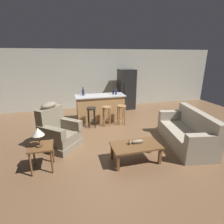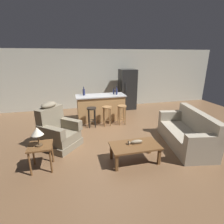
{
  "view_description": "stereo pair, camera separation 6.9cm",
  "coord_description": "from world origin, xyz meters",
  "px_view_note": "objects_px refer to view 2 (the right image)",
  "views": [
    {
      "loc": [
        -1.17,
        -4.81,
        2.34
      ],
      "look_at": [
        0.07,
        -0.1,
        0.75
      ],
      "focal_mm": 28.0,
      "sensor_mm": 36.0,
      "label": 1
    },
    {
      "loc": [
        -1.1,
        -4.83,
        2.34
      ],
      "look_at": [
        0.07,
        -0.1,
        0.75
      ],
      "focal_mm": 28.0,
      "sensor_mm": 36.0,
      "label": 2
    }
  ],
  "objects_px": {
    "coffee_table": "(135,147)",
    "recliner_near_lamp": "(58,131)",
    "bar_stool_middle": "(107,112)",
    "bottle_short_amber": "(114,92)",
    "end_table": "(41,149)",
    "kitchen_island": "(101,107)",
    "bar_stool_left": "(92,114)",
    "refrigerator": "(127,89)",
    "bar_stool_right": "(122,111)",
    "couch": "(187,133)",
    "bottle_wine_dark": "(84,92)",
    "fish_figurine": "(135,142)",
    "bottle_tall_green": "(117,91)",
    "table_lamp": "(37,132)"
  },
  "relations": [
    {
      "from": "end_table",
      "to": "bar_stool_middle",
      "type": "bearing_deg",
      "value": 47.58
    },
    {
      "from": "bar_stool_middle",
      "to": "table_lamp",
      "type": "bearing_deg",
      "value": -132.29
    },
    {
      "from": "refrigerator",
      "to": "bottle_short_amber",
      "type": "height_order",
      "value": "refrigerator"
    },
    {
      "from": "bar_stool_middle",
      "to": "bottle_short_amber",
      "type": "relative_size",
      "value": 3.06
    },
    {
      "from": "bar_stool_middle",
      "to": "bottle_tall_green",
      "type": "bearing_deg",
      "value": 49.83
    },
    {
      "from": "bottle_short_amber",
      "to": "fish_figurine",
      "type": "bearing_deg",
      "value": -94.69
    },
    {
      "from": "bar_stool_left",
      "to": "bottle_tall_green",
      "type": "height_order",
      "value": "bottle_tall_green"
    },
    {
      "from": "refrigerator",
      "to": "bar_stool_right",
      "type": "bearing_deg",
      "value": -113.9
    },
    {
      "from": "coffee_table",
      "to": "bottle_tall_green",
      "type": "bearing_deg",
      "value": 82.99
    },
    {
      "from": "fish_figurine",
      "to": "table_lamp",
      "type": "xyz_separation_m",
      "value": [
        -2.06,
        0.15,
        0.41
      ]
    },
    {
      "from": "recliner_near_lamp",
      "to": "coffee_table",
      "type": "bearing_deg",
      "value": 6.55
    },
    {
      "from": "couch",
      "to": "bar_stool_left",
      "type": "distance_m",
      "value": 2.99
    },
    {
      "from": "recliner_near_lamp",
      "to": "bar_stool_right",
      "type": "height_order",
      "value": "recliner_near_lamp"
    },
    {
      "from": "bar_stool_left",
      "to": "refrigerator",
      "type": "distance_m",
      "value": 2.65
    },
    {
      "from": "bar_stool_middle",
      "to": "fish_figurine",
      "type": "bearing_deg",
      "value": -85.68
    },
    {
      "from": "coffee_table",
      "to": "bottle_wine_dark",
      "type": "relative_size",
      "value": 3.53
    },
    {
      "from": "bottle_wine_dark",
      "to": "fish_figurine",
      "type": "bearing_deg",
      "value": -73.85
    },
    {
      "from": "fish_figurine",
      "to": "recliner_near_lamp",
      "type": "relative_size",
      "value": 0.28
    },
    {
      "from": "table_lamp",
      "to": "bar_stool_left",
      "type": "height_order",
      "value": "table_lamp"
    },
    {
      "from": "fish_figurine",
      "to": "bottle_short_amber",
      "type": "xyz_separation_m",
      "value": [
        0.24,
        2.89,
        0.57
      ]
    },
    {
      "from": "fish_figurine",
      "to": "bar_stool_left",
      "type": "xyz_separation_m",
      "value": [
        -0.7,
        2.23,
        0.01
      ]
    },
    {
      "from": "recliner_near_lamp",
      "to": "end_table",
      "type": "distance_m",
      "value": 1.0
    },
    {
      "from": "bar_stool_middle",
      "to": "bar_stool_right",
      "type": "distance_m",
      "value": 0.53
    },
    {
      "from": "coffee_table",
      "to": "recliner_near_lamp",
      "type": "bearing_deg",
      "value": 145.59
    },
    {
      "from": "bottle_short_amber",
      "to": "end_table",
      "type": "bearing_deg",
      "value": -130.02
    },
    {
      "from": "refrigerator",
      "to": "bottle_wine_dark",
      "type": "distance_m",
      "value": 2.31
    },
    {
      "from": "table_lamp",
      "to": "bottle_short_amber",
      "type": "xyz_separation_m",
      "value": [
        2.3,
        2.74,
        0.17
      ]
    },
    {
      "from": "couch",
      "to": "bottle_tall_green",
      "type": "xyz_separation_m",
      "value": [
        -1.29,
        2.48,
        0.73
      ]
    },
    {
      "from": "recliner_near_lamp",
      "to": "kitchen_island",
      "type": "bearing_deg",
      "value": 90.53
    },
    {
      "from": "bar_stool_left",
      "to": "kitchen_island",
      "type": "bearing_deg",
      "value": 55.91
    },
    {
      "from": "bottle_wine_dark",
      "to": "couch",
      "type": "bearing_deg",
      "value": -46.82
    },
    {
      "from": "coffee_table",
      "to": "recliner_near_lamp",
      "type": "relative_size",
      "value": 0.92
    },
    {
      "from": "end_table",
      "to": "table_lamp",
      "type": "distance_m",
      "value": 0.41
    },
    {
      "from": "bottle_short_amber",
      "to": "bottle_wine_dark",
      "type": "height_order",
      "value": "bottle_wine_dark"
    },
    {
      "from": "refrigerator",
      "to": "bottle_tall_green",
      "type": "distance_m",
      "value": 1.52
    },
    {
      "from": "fish_figurine",
      "to": "bar_stool_middle",
      "type": "relative_size",
      "value": 0.5
    },
    {
      "from": "recliner_near_lamp",
      "to": "bottle_wine_dark",
      "type": "bearing_deg",
      "value": 105.34
    },
    {
      "from": "bottle_tall_green",
      "to": "bottle_short_amber",
      "type": "bearing_deg",
      "value": 137.46
    },
    {
      "from": "couch",
      "to": "bar_stool_right",
      "type": "relative_size",
      "value": 2.97
    },
    {
      "from": "bottle_tall_green",
      "to": "bottle_wine_dark",
      "type": "distance_m",
      "value": 1.2
    },
    {
      "from": "end_table",
      "to": "bar_stool_middle",
      "type": "relative_size",
      "value": 0.82
    },
    {
      "from": "fish_figurine",
      "to": "bar_stool_left",
      "type": "height_order",
      "value": "bar_stool_left"
    },
    {
      "from": "fish_figurine",
      "to": "bar_stool_left",
      "type": "distance_m",
      "value": 2.33
    },
    {
      "from": "bar_stool_middle",
      "to": "bottle_short_amber",
      "type": "xyz_separation_m",
      "value": [
        0.41,
        0.66,
        0.56
      ]
    },
    {
      "from": "coffee_table",
      "to": "bar_stool_right",
      "type": "distance_m",
      "value": 2.32
    },
    {
      "from": "recliner_near_lamp",
      "to": "table_lamp",
      "type": "bearing_deg",
      "value": -66.79
    },
    {
      "from": "end_table",
      "to": "bar_stool_right",
      "type": "relative_size",
      "value": 0.82
    },
    {
      "from": "end_table",
      "to": "bar_stool_left",
      "type": "bearing_deg",
      "value": 56.7
    },
    {
      "from": "end_table",
      "to": "bar_stool_left",
      "type": "height_order",
      "value": "bar_stool_left"
    },
    {
      "from": "fish_figurine",
      "to": "refrigerator",
      "type": "distance_m",
      "value": 4.24
    }
  ]
}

